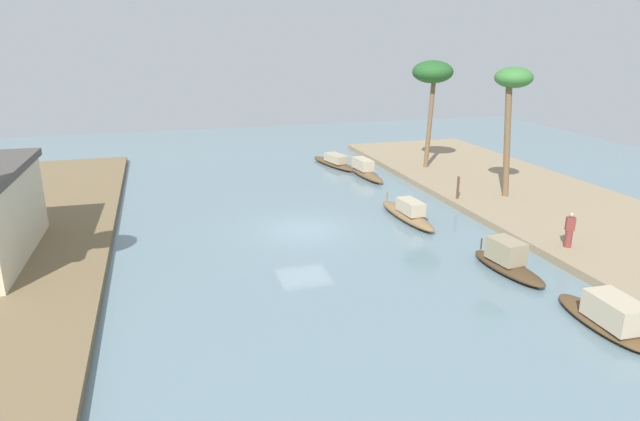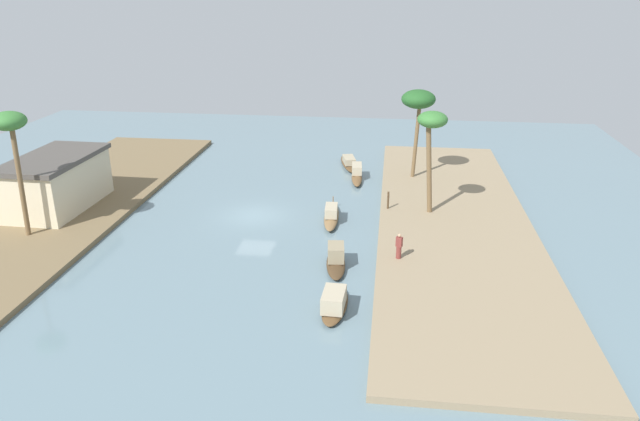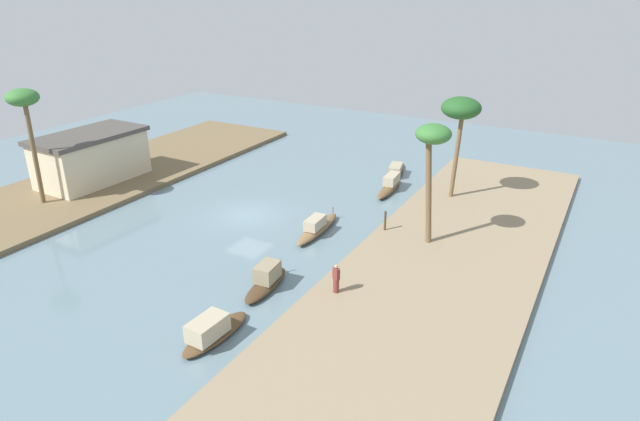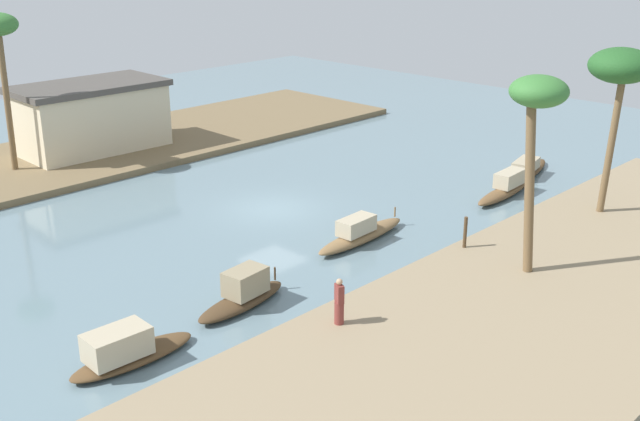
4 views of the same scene
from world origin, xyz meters
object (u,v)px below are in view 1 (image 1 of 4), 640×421
at_px(sampan_foreground, 365,171).
at_px(mooring_post, 458,188).
at_px(sampan_with_tall_canopy, 408,213).
at_px(person_on_near_bank, 569,232).
at_px(sampan_upstream_small, 334,162).
at_px(sampan_open_hull, 507,261).
at_px(sampan_with_red_awning, 608,316).
at_px(palm_tree_left_near, 513,87).
at_px(palm_tree_left_far, 433,74).

xyz_separation_m(sampan_foreground, mooring_post, (-7.40, -2.69, 0.53)).
height_order(sampan_with_tall_canopy, person_on_near_bank, person_on_near_bank).
distance_m(sampan_upstream_small, sampan_open_hull, 19.99).
xyz_separation_m(sampan_with_red_awning, person_on_near_bank, (5.74, -3.19, 0.57)).
bearing_deg(palm_tree_left_near, sampan_foreground, 35.08).
bearing_deg(palm_tree_left_far, sampan_upstream_small, 59.03).
distance_m(person_on_near_bank, mooring_post, 8.03).
bearing_deg(palm_tree_left_near, mooring_post, 84.64).
bearing_deg(sampan_open_hull, sampan_with_red_awning, 178.51).
height_order(sampan_with_tall_canopy, sampan_open_hull, sampan_open_hull).
xyz_separation_m(sampan_with_red_awning, palm_tree_left_far, (21.39, -4.48, 6.13)).
bearing_deg(person_on_near_bank, palm_tree_left_near, -78.40).
height_order(person_on_near_bank, mooring_post, person_on_near_bank).
xyz_separation_m(sampan_foreground, sampan_upstream_small, (3.68, 0.98, -0.11)).
height_order(sampan_foreground, palm_tree_left_near, palm_tree_left_near).
relative_size(sampan_foreground, sampan_upstream_small, 0.87).
relative_size(mooring_post, palm_tree_left_near, 0.18).
distance_m(mooring_post, palm_tree_left_far, 9.72).
distance_m(sampan_foreground, palm_tree_left_far, 7.76).
height_order(mooring_post, palm_tree_left_near, palm_tree_left_near).
bearing_deg(mooring_post, person_on_near_bank, -174.70).
bearing_deg(sampan_upstream_small, palm_tree_left_far, -134.05).
distance_m(sampan_foreground, palm_tree_left_near, 11.10).
bearing_deg(palm_tree_left_far, sampan_foreground, 93.18).
bearing_deg(palm_tree_left_far, person_on_near_bank, 175.29).
relative_size(sampan_open_hull, palm_tree_left_far, 0.56).
bearing_deg(sampan_upstream_small, sampan_open_hull, 169.26).
xyz_separation_m(sampan_upstream_small, palm_tree_left_near, (-11.34, -6.36, 6.09)).
distance_m(sampan_upstream_small, palm_tree_left_far, 9.14).
xyz_separation_m(person_on_near_bank, mooring_post, (7.99, 0.74, -0.06)).
height_order(sampan_foreground, person_on_near_bank, person_on_near_bank).
distance_m(sampan_foreground, sampan_with_red_awning, 21.13).
height_order(sampan_foreground, sampan_with_tall_canopy, sampan_foreground).
bearing_deg(sampan_with_tall_canopy, mooring_post, -68.21).
xyz_separation_m(sampan_with_red_awning, palm_tree_left_near, (13.48, -5.14, 5.96)).
bearing_deg(sampan_open_hull, sampan_upstream_small, -3.87).
bearing_deg(palm_tree_left_near, person_on_near_bank, 165.87).
bearing_deg(sampan_upstream_small, sampan_foreground, -178.15).
relative_size(sampan_foreground, palm_tree_left_near, 0.66).
xyz_separation_m(mooring_post, palm_tree_left_far, (7.66, -2.03, 5.63)).
relative_size(sampan_with_red_awning, sampan_upstream_small, 0.75).
height_order(person_on_near_bank, palm_tree_left_far, palm_tree_left_far).
xyz_separation_m(sampan_foreground, palm_tree_left_far, (0.26, -4.72, 6.15)).
distance_m(sampan_with_tall_canopy, palm_tree_left_far, 12.75).
bearing_deg(sampan_with_red_awning, sampan_open_hull, 7.15).
xyz_separation_m(sampan_upstream_small, palm_tree_left_far, (-3.42, -5.70, 6.27)).
bearing_deg(sampan_open_hull, sampan_foreground, -6.79).
relative_size(sampan_with_tall_canopy, person_on_near_bank, 3.42).
distance_m(sampan_foreground, sampan_upstream_small, 3.81).
xyz_separation_m(sampan_with_tall_canopy, palm_tree_left_far, (9.45, -5.88, 6.21)).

